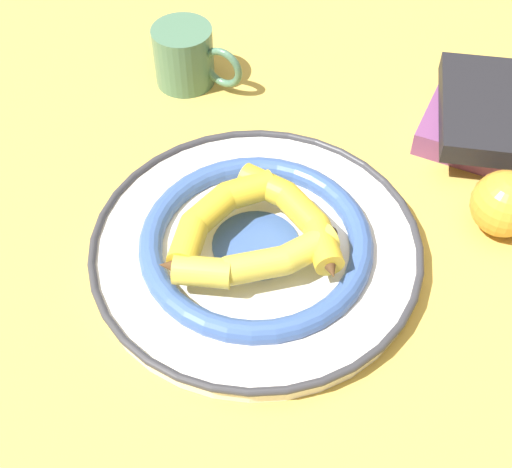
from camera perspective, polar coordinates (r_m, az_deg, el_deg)
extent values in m
plane|color=gold|center=(0.81, 2.18, -3.49)|extent=(2.80, 2.80, 0.00)
cylinder|color=white|center=(0.82, 0.00, -1.34)|extent=(0.37, 0.37, 0.02)
torus|color=#385699|center=(0.81, 0.00, -0.69)|extent=(0.27, 0.27, 0.03)
cylinder|color=#385699|center=(0.82, 0.00, -0.85)|extent=(0.10, 0.10, 0.00)
torus|color=#333338|center=(0.81, 0.00, -0.80)|extent=(0.38, 0.38, 0.01)
cylinder|color=gold|center=(0.77, 5.39, -0.95)|extent=(0.04, 0.06, 0.03)
cylinder|color=gold|center=(0.81, 3.60, 1.91)|extent=(0.05, 0.06, 0.03)
cylinder|color=gold|center=(0.83, 0.70, 3.93)|extent=(0.06, 0.07, 0.03)
sphere|color=gold|center=(0.79, 4.84, 0.63)|extent=(0.03, 0.03, 0.03)
sphere|color=gold|center=(0.82, 2.40, 3.15)|extent=(0.03, 0.03, 0.03)
cone|color=#472D19|center=(0.76, 5.96, -2.60)|extent=(0.03, 0.03, 0.02)
sphere|color=black|center=(0.84, -0.95, 4.69)|extent=(0.02, 0.02, 0.02)
cylinder|color=gold|center=(0.82, -0.53, 3.55)|extent=(0.06, 0.04, 0.03)
cylinder|color=gold|center=(0.80, -3.63, 1.91)|extent=(0.06, 0.06, 0.03)
cylinder|color=gold|center=(0.78, -5.47, -0.76)|extent=(0.06, 0.06, 0.03)
sphere|color=gold|center=(0.82, -2.33, 3.02)|extent=(0.03, 0.03, 0.03)
sphere|color=gold|center=(0.79, -4.96, 0.76)|extent=(0.03, 0.03, 0.03)
cone|color=#472D19|center=(0.83, 1.24, 4.06)|extent=(0.03, 0.03, 0.03)
sphere|color=black|center=(0.76, -6.01, -2.35)|extent=(0.02, 0.02, 0.02)
cylinder|color=gold|center=(0.75, -4.44, -2.75)|extent=(0.07, 0.06, 0.03)
cylinder|color=gold|center=(0.75, 0.11, -2.53)|extent=(0.06, 0.04, 0.03)
cylinder|color=gold|center=(0.77, 4.21, -1.14)|extent=(0.07, 0.04, 0.03)
sphere|color=gold|center=(0.75, -2.15, -2.95)|extent=(0.03, 0.03, 0.03)
sphere|color=gold|center=(0.76, 2.34, -2.11)|extent=(0.03, 0.03, 0.03)
cone|color=#472D19|center=(0.76, -6.71, -2.54)|extent=(0.04, 0.03, 0.02)
sphere|color=black|center=(0.78, 6.02, -0.20)|extent=(0.02, 0.02, 0.02)
cube|color=#753D70|center=(1.02, 18.13, 8.67)|extent=(0.24, 0.24, 0.03)
cube|color=white|center=(1.02, 18.19, 8.82)|extent=(0.23, 0.23, 0.03)
cube|color=black|center=(0.99, 19.06, 9.34)|extent=(0.23, 0.24, 0.03)
cube|color=white|center=(0.99, 19.04, 9.52)|extent=(0.22, 0.23, 0.02)
cylinder|color=#477056|center=(1.04, -5.59, 14.06)|extent=(0.09, 0.09, 0.09)
cylinder|color=#331C0F|center=(1.03, -5.73, 15.54)|extent=(0.07, 0.07, 0.01)
torus|color=#477056|center=(1.02, -2.70, 13.15)|extent=(0.05, 0.05, 0.06)
sphere|color=gold|center=(0.88, 19.27, 2.30)|extent=(0.08, 0.08, 0.08)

